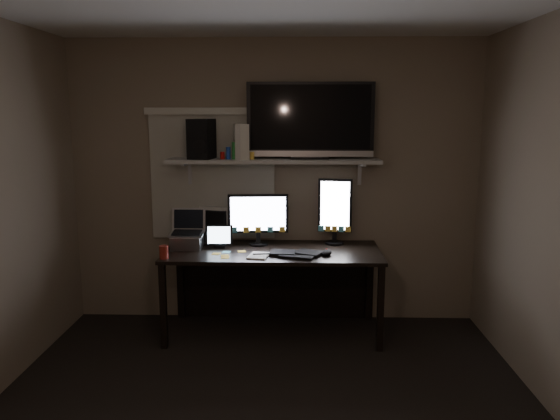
{
  "coord_description": "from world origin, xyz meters",
  "views": [
    {
      "loc": [
        0.18,
        -3.01,
        1.88
      ],
      "look_at": [
        0.06,
        1.25,
        1.11
      ],
      "focal_mm": 35.0,
      "sensor_mm": 36.0,
      "label": 1
    }
  ],
  "objects_px": {
    "mouse": "(327,253)",
    "tablet": "(219,236)",
    "keyboard": "(296,253)",
    "tv": "(310,121)",
    "monitor_portrait": "(335,211)",
    "game_console": "(241,142)",
    "laptop": "(187,230)",
    "cup": "(164,252)",
    "desk": "(274,266)",
    "monitor_landscape": "(258,219)",
    "speaker": "(202,139)"
  },
  "relations": [
    {
      "from": "desk",
      "to": "mouse",
      "type": "relative_size",
      "value": 15.08
    },
    {
      "from": "monitor_portrait",
      "to": "tv",
      "type": "height_order",
      "value": "tv"
    },
    {
      "from": "laptop",
      "to": "cup",
      "type": "distance_m",
      "value": 0.36
    },
    {
      "from": "keyboard",
      "to": "tablet",
      "type": "xyz_separation_m",
      "value": [
        -0.65,
        0.21,
        0.09
      ]
    },
    {
      "from": "cup",
      "to": "game_console",
      "type": "relative_size",
      "value": 0.36
    },
    {
      "from": "keyboard",
      "to": "cup",
      "type": "xyz_separation_m",
      "value": [
        -1.04,
        -0.14,
        0.04
      ]
    },
    {
      "from": "monitor_portrait",
      "to": "tablet",
      "type": "bearing_deg",
      "value": -163.24
    },
    {
      "from": "desk",
      "to": "game_console",
      "type": "distance_m",
      "value": 1.11
    },
    {
      "from": "tv",
      "to": "game_console",
      "type": "xyz_separation_m",
      "value": [
        -0.58,
        -0.04,
        -0.17
      ]
    },
    {
      "from": "mouse",
      "to": "laptop",
      "type": "distance_m",
      "value": 1.2
    },
    {
      "from": "mouse",
      "to": "monitor_portrait",
      "type": "bearing_deg",
      "value": 93.75
    },
    {
      "from": "monitor_portrait",
      "to": "mouse",
      "type": "height_order",
      "value": "monitor_portrait"
    },
    {
      "from": "keyboard",
      "to": "laptop",
      "type": "bearing_deg",
      "value": -176.11
    },
    {
      "from": "mouse",
      "to": "tablet",
      "type": "bearing_deg",
      "value": -176.98
    },
    {
      "from": "monitor_portrait",
      "to": "speaker",
      "type": "xyz_separation_m",
      "value": [
        -1.14,
        -0.06,
        0.62
      ]
    },
    {
      "from": "desk",
      "to": "keyboard",
      "type": "bearing_deg",
      "value": -53.67
    },
    {
      "from": "monitor_landscape",
      "to": "monitor_portrait",
      "type": "xyz_separation_m",
      "value": [
        0.67,
        0.05,
        0.06
      ]
    },
    {
      "from": "monitor_landscape",
      "to": "game_console",
      "type": "distance_m",
      "value": 0.68
    },
    {
      "from": "tablet",
      "to": "monitor_landscape",
      "type": "bearing_deg",
      "value": 14.64
    },
    {
      "from": "speaker",
      "to": "game_console",
      "type": "bearing_deg",
      "value": 13.0
    },
    {
      "from": "monitor_landscape",
      "to": "cup",
      "type": "height_order",
      "value": "monitor_landscape"
    },
    {
      "from": "mouse",
      "to": "tablet",
      "type": "distance_m",
      "value": 0.93
    },
    {
      "from": "keyboard",
      "to": "tv",
      "type": "xyz_separation_m",
      "value": [
        0.12,
        0.36,
        1.06
      ]
    },
    {
      "from": "desk",
      "to": "monitor_landscape",
      "type": "height_order",
      "value": "monitor_landscape"
    },
    {
      "from": "desk",
      "to": "keyboard",
      "type": "xyz_separation_m",
      "value": [
        0.19,
        -0.26,
        0.19
      ]
    },
    {
      "from": "tablet",
      "to": "laptop",
      "type": "xyz_separation_m",
      "value": [
        -0.27,
        -0.04,
        0.06
      ]
    },
    {
      "from": "monitor_portrait",
      "to": "speaker",
      "type": "relative_size",
      "value": 1.75
    },
    {
      "from": "keyboard",
      "to": "laptop",
      "type": "relative_size",
      "value": 1.31
    },
    {
      "from": "mouse",
      "to": "cup",
      "type": "xyz_separation_m",
      "value": [
        -1.29,
        -0.14,
        0.03
      ]
    },
    {
      "from": "tablet",
      "to": "laptop",
      "type": "relative_size",
      "value": 0.71
    },
    {
      "from": "keyboard",
      "to": "monitor_portrait",
      "type": "bearing_deg",
      "value": 62.59
    },
    {
      "from": "desk",
      "to": "monitor_portrait",
      "type": "relative_size",
      "value": 3.07
    },
    {
      "from": "tv",
      "to": "laptop",
      "type": "bearing_deg",
      "value": -169.69
    },
    {
      "from": "monitor_portrait",
      "to": "mouse",
      "type": "distance_m",
      "value": 0.48
    },
    {
      "from": "keyboard",
      "to": "tv",
      "type": "relative_size",
      "value": 0.4
    },
    {
      "from": "desk",
      "to": "mouse",
      "type": "height_order",
      "value": "mouse"
    },
    {
      "from": "desk",
      "to": "monitor_landscape",
      "type": "bearing_deg",
      "value": 155.73
    },
    {
      "from": "desk",
      "to": "cup",
      "type": "relative_size",
      "value": 17.18
    },
    {
      "from": "mouse",
      "to": "tv",
      "type": "relative_size",
      "value": 0.11
    },
    {
      "from": "tv",
      "to": "speaker",
      "type": "height_order",
      "value": "tv"
    },
    {
      "from": "game_console",
      "to": "laptop",
      "type": "bearing_deg",
      "value": 177.03
    },
    {
      "from": "keyboard",
      "to": "tv",
      "type": "distance_m",
      "value": 1.12
    },
    {
      "from": "mouse",
      "to": "game_console",
      "type": "bearing_deg",
      "value": 172.5
    },
    {
      "from": "keyboard",
      "to": "speaker",
      "type": "distance_m",
      "value": 1.25
    },
    {
      "from": "cup",
      "to": "game_console",
      "type": "distance_m",
      "value": 1.12
    },
    {
      "from": "laptop",
      "to": "mouse",
      "type": "bearing_deg",
      "value": -8.4
    },
    {
      "from": "cup",
      "to": "desk",
      "type": "bearing_deg",
      "value": 25.51
    },
    {
      "from": "monitor_portrait",
      "to": "cup",
      "type": "bearing_deg",
      "value": -151.91
    },
    {
      "from": "monitor_landscape",
      "to": "speaker",
      "type": "bearing_deg",
      "value": 176.7
    },
    {
      "from": "speaker",
      "to": "monitor_landscape",
      "type": "bearing_deg",
      "value": 13.78
    }
  ]
}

